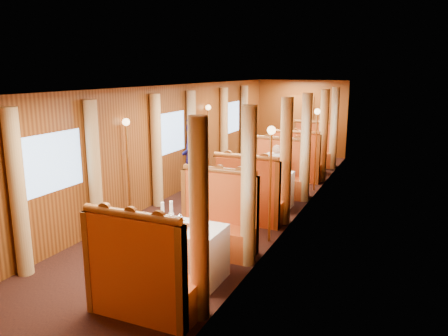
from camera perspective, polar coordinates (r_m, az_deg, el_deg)
The scene contains 48 objects.
floor at distance 9.50m, azimuth 1.06°, elevation -4.57°, with size 3.00×12.00×0.01m, color black, non-canonical shape.
ceiling at distance 9.08m, azimuth 1.13°, elevation 10.68°, with size 3.00×12.00×0.01m, color silver, non-canonical shape.
wall_far at distance 14.88m, azimuth 10.06°, elevation 6.44°, with size 3.00×2.50×0.01m, color brown, non-canonical shape.
wall_left at distance 9.87m, azimuth -6.99°, elevation 3.45°, with size 12.00×2.50×0.01m, color brown, non-canonical shape.
wall_right at distance 8.75m, azimuth 10.21°, elevation 2.16°, with size 12.00×2.50×0.01m, color brown, non-canonical shape.
doorway_far at distance 14.88m, azimuth 9.99°, elevation 5.47°, with size 0.80×0.04×2.00m, color brown.
table_near at distance 6.10m, azimuth -5.18°, elevation -10.97°, with size 1.05×0.72×0.75m, color white.
banquette_near_fwd at distance 5.30m, azimuth -10.63°, elevation -14.39°, with size 1.30×0.55×1.34m.
banquette_near_aft at distance 6.92m, azimuth -1.12°, elevation -7.55°, with size 1.30×0.55×1.34m.
table_mid at distance 9.14m, azimuth 5.42°, elevation -2.87°, with size 1.05×0.72×0.75m, color white.
banquette_mid_fwd at distance 8.21m, azimuth 3.19°, elevation -4.29°, with size 1.30×0.55×1.34m.
banquette_mid_aft at distance 10.07m, azimuth 7.24°, elevation -1.17°, with size 1.30×0.55×1.34m.
table_far at distance 12.43m, azimuth 10.51°, elevation 1.14°, with size 1.05×0.72×0.75m, color white.
banquette_far_fwd at distance 11.45m, azimuth 9.34°, elevation 0.45°, with size 1.30×0.55×1.34m.
banquette_far_aft at distance 13.39m, azimuth 11.52°, elevation 2.13°, with size 1.30×0.55×1.34m.
tea_tray at distance 5.97m, azimuth -6.10°, elevation -7.58°, with size 0.34×0.26×0.01m, color silver.
teapot_left at distance 5.94m, azimuth -6.84°, elevation -7.07°, with size 0.17×0.12×0.14m, color silver, non-canonical shape.
teapot_right at distance 5.84m, azimuth -6.54°, elevation -7.49°, with size 0.15×0.12×0.12m, color silver, non-canonical shape.
teapot_back at distance 5.99m, azimuth -5.75°, elevation -6.94°, with size 0.15×0.11×0.12m, color silver, non-canonical shape.
fruit_plate at distance 5.69m, azimuth -3.12°, elevation -8.44°, with size 0.24×0.24×0.05m.
cup_inboard at distance 6.21m, azimuth -8.02°, elevation -5.85°, with size 0.08×0.08×0.26m.
cup_outboard at distance 6.26m, azimuth -6.89°, elevation -5.67°, with size 0.08×0.08×0.26m.
rose_vase_mid at distance 9.03m, azimuth 5.65°, elevation 0.53°, with size 0.06×0.06×0.36m.
rose_vase_far at distance 12.31m, azimuth 10.42°, elevation 3.64°, with size 0.06×0.06×0.36m.
window_left_near at distance 7.09m, azimuth -21.41°, elevation 0.68°, with size 1.20×0.90×0.01m, color #83ADE1, non-canonical shape.
curtain_left_near_a at distance 6.56m, azimuth -25.34°, elevation -3.06°, with size 0.22×0.22×2.35m, color tan.
curtain_left_near_b at distance 7.64m, azimuth -16.58°, elevation -0.27°, with size 0.22×0.22×2.35m, color tan.
window_right_near at distance 5.44m, azimuth 1.40°, elevation -1.86°, with size 1.20×0.90×0.01m, color #83ADE1, non-canonical shape.
curtain_right_near_a at distance 4.89m, azimuth -3.26°, elevation -6.97°, with size 0.22×0.22×2.35m, color tan.
curtain_right_near_b at distance 6.25m, azimuth 3.21°, elevation -2.56°, with size 0.22×0.22×2.35m, color tan.
window_left_mid at distance 9.83m, azimuth -6.94°, elevation 4.60°, with size 1.20×0.90×0.01m, color #83ADE1, non-canonical shape.
curtain_left_mid_a at distance 9.17m, azimuth -8.80°, elevation 2.21°, with size 0.22×0.22×2.35m, color tan.
curtain_left_mid_b at distance 10.50m, azimuth -4.25°, elevation 3.65°, with size 0.22×0.22×2.35m, color tan.
window_right_mid at distance 8.72m, azimuth 10.16°, elevation 3.46°, with size 1.20×0.90×0.01m, color #83ADE1, non-canonical shape.
curtain_right_mid_a at distance 8.05m, azimuth 8.05°, elevation 0.79°, with size 0.22×0.22×2.35m, color tan.
curtain_right_mid_b at distance 9.54m, azimuth 10.60°, elevation 2.55°, with size 0.22×0.22×2.35m, color tan.
window_left_far at distance 12.95m, azimuth 0.97°, elevation 6.62°, with size 1.20×0.90×0.01m, color #83ADE1, non-canonical shape.
curtain_left_far_a at distance 12.23m, azimuth 0.01°, elevation 4.96°, with size 0.22×0.22×2.35m, color tan.
curtain_left_far_b at distance 13.66m, azimuth 2.65°, elevation 5.76°, with size 0.22×0.22×2.35m, color tan.
window_right_far at distance 12.12m, azimuth 14.11°, elevation 5.83°, with size 1.20×0.90×0.01m, color #83ADE1, non-canonical shape.
curtain_right_far_a at distance 11.41m, azimuth 12.84°, elevation 4.09°, with size 0.22×0.22×2.35m, color tan.
curtain_right_far_b at distance 12.94m, azimuth 14.18°, elevation 5.00°, with size 0.22×0.22×2.35m, color tan.
sconce_left_fore at distance 8.35m, azimuth -12.52°, elevation 2.50°, with size 0.14×0.14×1.95m.
sconce_right_fore at distance 7.09m, azimuth 6.12°, elevation 0.96°, with size 0.14×0.14×1.95m.
sconce_left_aft at distance 11.33m, azimuth -2.06°, elevation 5.41°, with size 0.14×0.14×1.95m.
sconce_right_aft at distance 10.44m, azimuth 11.98°, elevation 4.52°, with size 0.14×0.14×1.95m.
steward at distance 9.60m, azimuth -4.18°, elevation 1.24°, with size 0.67×0.44×1.84m, color navy.
passenger at distance 9.73m, azimuth 6.82°, elevation 0.28°, with size 0.40×0.44×0.76m.
Camera 1 is at (3.48, -8.38, 2.82)m, focal length 35.00 mm.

